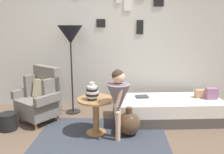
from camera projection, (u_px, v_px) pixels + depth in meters
gallery_wall at (107, 44)px, 4.62m from camera, size 4.80×0.12×2.60m
rug at (102, 137)px, 3.50m from camera, size 1.97×1.43×0.01m
armchair at (41, 97)px, 4.04m from camera, size 0.90×0.85×0.97m
daybed at (167, 109)px, 4.11m from camera, size 1.97×0.98×0.40m
pillow_head at (211, 94)px, 4.05m from camera, size 0.21×0.14×0.20m
pillow_mid at (200, 94)px, 4.13m from camera, size 0.20×0.14×0.15m
side_table at (96, 109)px, 3.56m from camera, size 0.57×0.57×0.57m
vase_striped at (92, 92)px, 3.46m from camera, size 0.20×0.20×0.27m
floor_lamp at (70, 37)px, 4.22m from camera, size 0.46×0.46×1.68m
person_child at (118, 96)px, 3.30m from camera, size 0.34×0.34×1.07m
book_on_daybed at (142, 97)px, 4.15m from camera, size 0.24×0.19×0.03m
demijohn_near at (129, 123)px, 3.56m from camera, size 0.36×0.36×0.45m
magazine_basket at (8, 122)px, 3.74m from camera, size 0.28×0.28×0.28m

